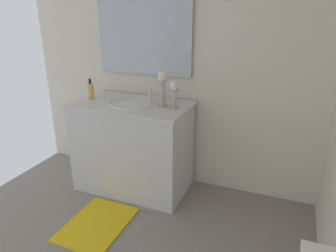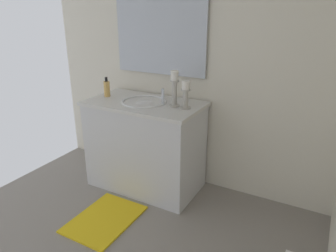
{
  "view_description": "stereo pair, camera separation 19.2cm",
  "coord_description": "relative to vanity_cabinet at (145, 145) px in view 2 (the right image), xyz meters",
  "views": [
    {
      "loc": [
        1.18,
        1.06,
        1.6
      ],
      "look_at": [
        -0.35,
        0.44,
        0.98
      ],
      "focal_mm": 33.53,
      "sensor_mm": 36.0,
      "label": 1
    },
    {
      "loc": [
        1.1,
        1.24,
        1.6
      ],
      "look_at": [
        -0.35,
        0.44,
        0.98
      ],
      "focal_mm": 33.53,
      "sensor_mm": 36.0,
      "label": 2
    }
  ],
  "objects": [
    {
      "name": "wall_left",
      "position": [
        -0.32,
        0.22,
        0.81
      ],
      "size": [
        0.04,
        2.8,
        2.45
      ],
      "primitive_type": "cube",
      "color": "silver",
      "rests_on": "ground"
    },
    {
      "name": "candle_holder_tall",
      "position": [
        -0.01,
        0.4,
        0.53
      ],
      "size": [
        0.09,
        0.09,
        0.23
      ],
      "color": "#B7B2A5",
      "rests_on": "vanity_cabinet"
    },
    {
      "name": "bath_mat",
      "position": [
        0.62,
        0.0,
        -0.41
      ],
      "size": [
        0.6,
        0.44,
        0.02
      ],
      "primitive_type": "cube",
      "color": "yellow",
      "rests_on": "ground"
    },
    {
      "name": "vanity_cabinet",
      "position": [
        0.0,
        0.0,
        0.0
      ],
      "size": [
        0.58,
        1.03,
        0.83
      ],
      "color": "silver",
      "rests_on": "ground"
    },
    {
      "name": "soap_bottle",
      "position": [
        0.01,
        -0.4,
        0.49
      ],
      "size": [
        0.06,
        0.06,
        0.18
      ],
      "color": "#E5B259",
      "rests_on": "vanity_cabinet"
    },
    {
      "name": "candle_holder_short",
      "position": [
        -0.02,
        0.29,
        0.57
      ],
      "size": [
        0.09,
        0.09,
        0.3
      ],
      "color": "#B7B2A5",
      "rests_on": "vanity_cabinet"
    },
    {
      "name": "sink_basin",
      "position": [
        0.0,
        0.0,
        0.37
      ],
      "size": [
        0.4,
        0.4,
        0.24
      ],
      "color": "white",
      "rests_on": "vanity_cabinet"
    },
    {
      "name": "mirror",
      "position": [
        -0.28,
        0.0,
        1.0
      ],
      "size": [
        0.02,
        0.9,
        0.78
      ],
      "primitive_type": "cube",
      "color": "silver"
    }
  ]
}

